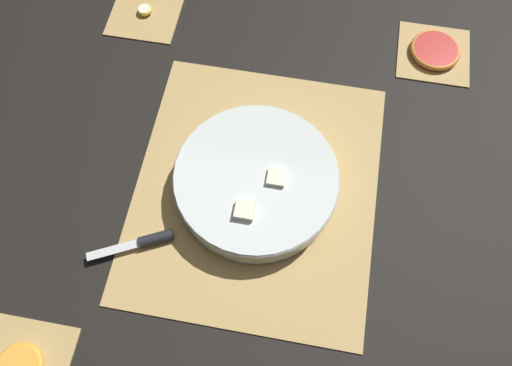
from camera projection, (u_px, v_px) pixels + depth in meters
name	position (u px, v px, depth m)	size (l,w,h in m)	color
ground_plane	(256.00, 189.00, 0.86)	(6.00, 6.00, 0.00)	black
bamboo_mat_center	(256.00, 189.00, 0.85)	(0.48, 0.41, 0.01)	tan
coaster_mat_near_left	(145.00, 13.00, 1.01)	(0.14, 0.14, 0.01)	tan
coaster_mat_far_left	(434.00, 53.00, 0.97)	(0.14, 0.14, 0.01)	tan
fruit_salad_bowl	(256.00, 181.00, 0.82)	(0.27, 0.27, 0.06)	silver
paring_knife	(151.00, 239.00, 0.80)	(0.08, 0.13, 0.02)	silver
banana_coin_single	(145.00, 10.00, 1.01)	(0.03, 0.03, 0.01)	#F7EFC6
grapefruit_slice	(435.00, 50.00, 0.96)	(0.10, 0.10, 0.01)	#B2231E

